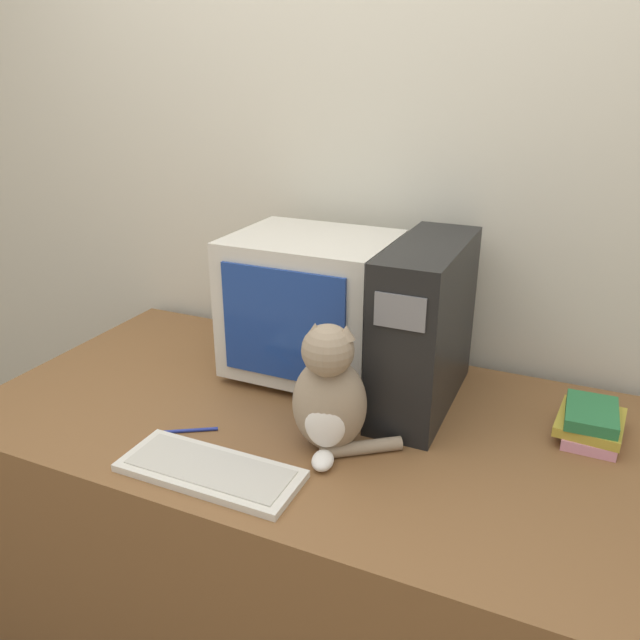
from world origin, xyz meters
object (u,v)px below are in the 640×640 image
(crt_monitor, at_px, (312,305))
(book_stack, at_px, (591,423))
(keyboard, at_px, (210,470))
(cat, at_px, (330,396))
(computer_tower, at_px, (424,326))
(pen, at_px, (187,431))

(crt_monitor, distance_m, book_stack, 0.81)
(crt_monitor, bearing_deg, keyboard, -89.50)
(cat, bearing_deg, computer_tower, 53.96)
(computer_tower, height_order, book_stack, computer_tower)
(crt_monitor, bearing_deg, cat, -59.37)
(book_stack, bearing_deg, cat, -151.22)
(computer_tower, xyz_separation_m, keyboard, (-0.35, -0.53, -0.22))
(computer_tower, distance_m, pen, 0.68)
(computer_tower, xyz_separation_m, book_stack, (0.44, -0.01, -0.19))
(pen, bearing_deg, keyboard, -39.73)
(computer_tower, distance_m, keyboard, 0.67)
(cat, relative_size, book_stack, 1.69)
(keyboard, relative_size, pen, 3.13)
(keyboard, xyz_separation_m, pen, (-0.15, 0.13, -0.01))
(computer_tower, xyz_separation_m, cat, (-0.14, -0.32, -0.08))
(computer_tower, height_order, cat, computer_tower)
(cat, xyz_separation_m, book_stack, (0.58, 0.32, -0.11))
(book_stack, bearing_deg, pen, -157.16)
(book_stack, bearing_deg, crt_monitor, 176.73)
(keyboard, height_order, pen, keyboard)
(crt_monitor, xyz_separation_m, pen, (-0.15, -0.44, -0.22))
(computer_tower, xyz_separation_m, pen, (-0.50, -0.40, -0.22))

